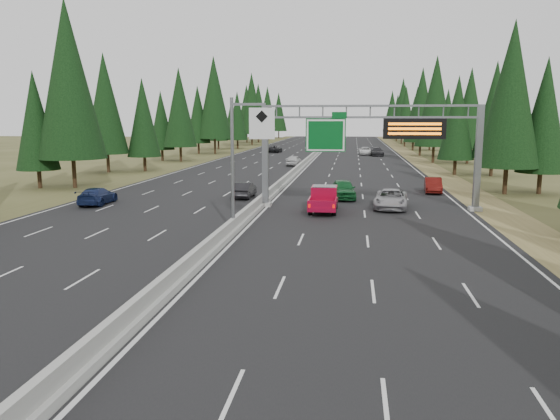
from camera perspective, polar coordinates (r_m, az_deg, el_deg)
The scene contains 19 objects.
road at distance 87.24m, azimuth 2.97°, elevation 5.01°, with size 32.00×260.00×0.08m, color black.
shoulder_right at distance 87.61m, azimuth 14.69°, elevation 4.73°, with size 3.60×260.00×0.06m, color olive.
shoulder_left at distance 90.45m, azimuth -8.38°, elevation 5.08°, with size 3.60×260.00×0.06m, color #444520.
median_barrier at distance 87.22m, azimuth 2.97°, elevation 5.26°, with size 0.70×260.00×0.85m.
sign_gantry at distance 41.64m, azimuth 10.22°, elevation 7.18°, with size 16.75×0.98×7.80m.
hov_sign_pole at distance 32.39m, azimuth -4.00°, elevation 5.73°, with size 2.80×0.50×8.00m.
tree_row_right at distance 77.88m, azimuth 19.04°, elevation 10.75°, with size 12.03×241.84×18.56m.
tree_row_left at distance 86.48m, azimuth -12.20°, elevation 10.91°, with size 12.24×238.19×18.98m.
silver_minivan at distance 42.46m, azimuth 11.51°, elevation 1.15°, with size 2.44×5.29×1.47m, color #9E9DA2.
red_pickup at distance 40.75m, azimuth 4.62°, elevation 1.33°, with size 1.97×5.52×1.80m.
car_ahead_green at distance 47.07m, azimuth 6.62°, elevation 2.19°, with size 1.95×4.84×1.65m, color #155D2A.
car_ahead_dkred at distance 52.56m, azimuth 15.70°, elevation 2.52°, with size 1.48×4.24×1.40m, color #5B100D.
car_ahead_dkgrey at distance 103.13m, azimuth 10.09°, elevation 6.01°, with size 2.14×5.26×1.53m, color black.
car_ahead_white at distance 105.96m, azimuth 8.91°, elevation 6.11°, with size 2.40×5.21×1.45m, color white.
car_ahead_far at distance 128.37m, azimuth 5.20°, elevation 6.79°, with size 1.87×4.64×1.58m, color black.
car_onc_near at distance 47.45m, azimuth -3.75°, elevation 2.11°, with size 1.43×4.10×1.35m, color black.
car_onc_blue at distance 46.04m, azimuth -18.54°, elevation 1.41°, with size 1.90×4.67×1.36m, color navy.
car_onc_white at distance 80.22m, azimuth 1.48°, elevation 5.20°, with size 1.78×4.43×1.51m, color silver.
car_onc_far at distance 112.24m, azimuth -0.54°, elevation 6.40°, with size 2.36×5.12×1.42m, color black.
Camera 1 is at (7.11, -6.69, 6.84)m, focal length 35.00 mm.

